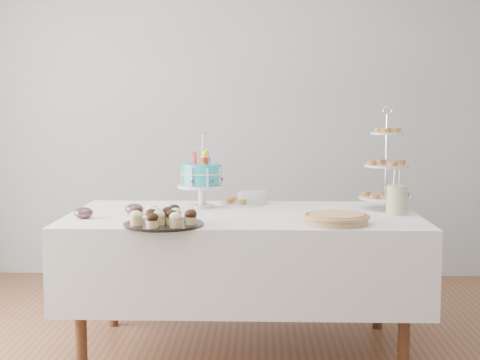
{
  "coord_description": "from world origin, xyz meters",
  "views": [
    {
      "loc": [
        0.09,
        -3.35,
        1.34
      ],
      "look_at": [
        -0.02,
        0.3,
        0.96
      ],
      "focal_mm": 50.0,
      "sensor_mm": 36.0,
      "label": 1
    }
  ],
  "objects_px": {
    "cupcake_tray": "(164,217)",
    "utensil_pitcher": "(397,199)",
    "table": "(243,254)",
    "tiered_stand": "(386,166)",
    "jam_bowl_b": "(134,209)",
    "pie": "(336,218)",
    "pastry_plate": "(241,202)",
    "jam_bowl_a": "(84,213)",
    "plate_stack": "(253,198)",
    "birthday_cake": "(202,187)"
  },
  "relations": [
    {
      "from": "pastry_plate",
      "to": "jam_bowl_a",
      "type": "bearing_deg",
      "value": -146.71
    },
    {
      "from": "utensil_pitcher",
      "to": "jam_bowl_b",
      "type": "bearing_deg",
      "value": -179.73
    },
    {
      "from": "utensil_pitcher",
      "to": "tiered_stand",
      "type": "bearing_deg",
      "value": 94.79
    },
    {
      "from": "jam_bowl_b",
      "to": "utensil_pitcher",
      "type": "height_order",
      "value": "utensil_pitcher"
    },
    {
      "from": "plate_stack",
      "to": "pastry_plate",
      "type": "height_order",
      "value": "plate_stack"
    },
    {
      "from": "cupcake_tray",
      "to": "utensil_pitcher",
      "type": "xyz_separation_m",
      "value": [
        1.22,
        0.39,
        0.04
      ]
    },
    {
      "from": "birthday_cake",
      "to": "jam_bowl_a",
      "type": "distance_m",
      "value": 0.73
    },
    {
      "from": "cupcake_tray",
      "to": "plate_stack",
      "type": "xyz_separation_m",
      "value": [
        0.43,
        0.8,
        -0.01
      ]
    },
    {
      "from": "jam_bowl_b",
      "to": "utensil_pitcher",
      "type": "xyz_separation_m",
      "value": [
        1.44,
        0.04,
        0.06
      ]
    },
    {
      "from": "birthday_cake",
      "to": "utensil_pitcher",
      "type": "relative_size",
      "value": 1.79
    },
    {
      "from": "birthday_cake",
      "to": "cupcake_tray",
      "type": "height_order",
      "value": "birthday_cake"
    },
    {
      "from": "table",
      "to": "cupcake_tray",
      "type": "distance_m",
      "value": 0.62
    },
    {
      "from": "cupcake_tray",
      "to": "pastry_plate",
      "type": "bearing_deg",
      "value": 64.14
    },
    {
      "from": "utensil_pitcher",
      "to": "table",
      "type": "bearing_deg",
      "value": 177.95
    },
    {
      "from": "plate_stack",
      "to": "pie",
      "type": "bearing_deg",
      "value": -59.49
    },
    {
      "from": "table",
      "to": "pie",
      "type": "height_order",
      "value": "pie"
    },
    {
      "from": "cupcake_tray",
      "to": "pie",
      "type": "xyz_separation_m",
      "value": [
        0.86,
        0.07,
        -0.01
      ]
    },
    {
      "from": "pastry_plate",
      "to": "pie",
      "type": "bearing_deg",
      "value": -53.53
    },
    {
      "from": "birthday_cake",
      "to": "tiered_stand",
      "type": "distance_m",
      "value": 1.07
    },
    {
      "from": "birthday_cake",
      "to": "tiered_stand",
      "type": "height_order",
      "value": "tiered_stand"
    },
    {
      "from": "birthday_cake",
      "to": "utensil_pitcher",
      "type": "distance_m",
      "value": 1.11
    },
    {
      "from": "birthday_cake",
      "to": "plate_stack",
      "type": "height_order",
      "value": "birthday_cake"
    },
    {
      "from": "pie",
      "to": "tiered_stand",
      "type": "xyz_separation_m",
      "value": [
        0.34,
        0.52,
        0.22
      ]
    },
    {
      "from": "cupcake_tray",
      "to": "jam_bowl_a",
      "type": "relative_size",
      "value": 3.93
    },
    {
      "from": "tiered_stand",
      "to": "jam_bowl_a",
      "type": "bearing_deg",
      "value": -166.94
    },
    {
      "from": "birthday_cake",
      "to": "pie",
      "type": "distance_m",
      "value": 0.91
    },
    {
      "from": "cupcake_tray",
      "to": "jam_bowl_b",
      "type": "height_order",
      "value": "cupcake_tray"
    },
    {
      "from": "plate_stack",
      "to": "utensil_pitcher",
      "type": "relative_size",
      "value": 0.74
    },
    {
      "from": "plate_stack",
      "to": "jam_bowl_a",
      "type": "relative_size",
      "value": 1.81
    },
    {
      "from": "plate_stack",
      "to": "utensil_pitcher",
      "type": "xyz_separation_m",
      "value": [
        0.79,
        -0.41,
        0.05
      ]
    },
    {
      "from": "birthday_cake",
      "to": "tiered_stand",
      "type": "bearing_deg",
      "value": 22.61
    },
    {
      "from": "table",
      "to": "jam_bowl_b",
      "type": "distance_m",
      "value": 0.65
    },
    {
      "from": "pie",
      "to": "birthday_cake",
      "type": "bearing_deg",
      "value": 143.01
    },
    {
      "from": "cupcake_tray",
      "to": "tiered_stand",
      "type": "relative_size",
      "value": 0.67
    },
    {
      "from": "cupcake_tray",
      "to": "jam_bowl_a",
      "type": "xyz_separation_m",
      "value": [
        -0.46,
        0.21,
        -0.02
      ]
    },
    {
      "from": "birthday_cake",
      "to": "pastry_plate",
      "type": "relative_size",
      "value": 1.67
    },
    {
      "from": "birthday_cake",
      "to": "jam_bowl_b",
      "type": "height_order",
      "value": "birthday_cake"
    },
    {
      "from": "cupcake_tray",
      "to": "utensil_pitcher",
      "type": "distance_m",
      "value": 1.28
    },
    {
      "from": "pastry_plate",
      "to": "utensil_pitcher",
      "type": "height_order",
      "value": "utensil_pitcher"
    },
    {
      "from": "cupcake_tray",
      "to": "table",
      "type": "bearing_deg",
      "value": 46.18
    },
    {
      "from": "cupcake_tray",
      "to": "pie",
      "type": "bearing_deg",
      "value": 4.74
    },
    {
      "from": "cupcake_tray",
      "to": "birthday_cake",
      "type": "bearing_deg",
      "value": 77.47
    },
    {
      "from": "jam_bowl_a",
      "to": "table",
      "type": "bearing_deg",
      "value": 12.79
    },
    {
      "from": "plate_stack",
      "to": "pastry_plate",
      "type": "bearing_deg",
      "value": -142.51
    },
    {
      "from": "pie",
      "to": "pastry_plate",
      "type": "xyz_separation_m",
      "value": [
        -0.5,
        0.68,
        -0.01
      ]
    },
    {
      "from": "cupcake_tray",
      "to": "plate_stack",
      "type": "bearing_deg",
      "value": 61.65
    },
    {
      "from": "tiered_stand",
      "to": "jam_bowl_b",
      "type": "xyz_separation_m",
      "value": [
        -1.42,
        -0.24,
        -0.22
      ]
    },
    {
      "from": "table",
      "to": "tiered_stand",
      "type": "bearing_deg",
      "value": 13.33
    },
    {
      "from": "table",
      "to": "jam_bowl_b",
      "type": "height_order",
      "value": "jam_bowl_b"
    },
    {
      "from": "birthday_cake",
      "to": "utensil_pitcher",
      "type": "bearing_deg",
      "value": 11.89
    }
  ]
}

